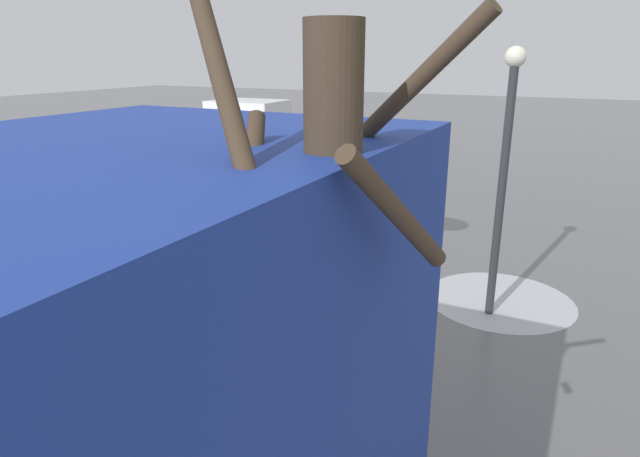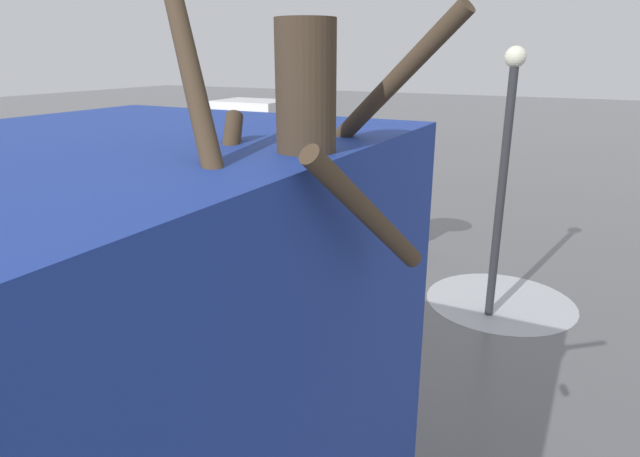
# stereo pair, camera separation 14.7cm
# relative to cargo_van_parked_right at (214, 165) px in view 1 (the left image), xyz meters

# --- Properties ---
(ground_plane) EXTENTS (90.00, 90.00, 0.00)m
(ground_plane) POSITION_rel_cargo_van_parked_right_xyz_m (-4.15, 1.53, -1.18)
(ground_plane) COLOR #5B5B5E
(slush_patch_near_cluster) EXTENTS (2.30, 2.30, 0.01)m
(slush_patch_near_cluster) POSITION_rel_cargo_van_parked_right_xyz_m (-7.13, 2.17, -1.18)
(slush_patch_near_cluster) COLOR #ADAFB5
(slush_patch_near_cluster) RESTS_ON ground
(slush_patch_under_van) EXTENTS (2.85, 2.85, 0.01)m
(slush_patch_under_van) POSITION_rel_cargo_van_parked_right_xyz_m (0.23, 5.06, -1.18)
(slush_patch_under_van) COLOR silver
(slush_patch_under_van) RESTS_ON ground
(cargo_van_parked_right) EXTENTS (2.26, 5.37, 2.60)m
(cargo_van_parked_right) POSITION_rel_cargo_van_parked_right_xyz_m (0.00, 0.00, 0.00)
(cargo_van_parked_right) COLOR white
(cargo_van_parked_right) RESTS_ON ground
(shopping_cart_vendor) EXTENTS (0.77, 0.94, 1.04)m
(shopping_cart_vendor) POSITION_rel_cargo_van_parked_right_xyz_m (-4.62, 2.23, -0.61)
(shopping_cart_vendor) COLOR #B2B2B7
(shopping_cart_vendor) RESTS_ON ground
(hand_dolly_boxes) EXTENTS (0.77, 0.85, 1.32)m
(hand_dolly_boxes) POSITION_rel_cargo_van_parked_right_xyz_m (-3.78, 2.59, -0.45)
(hand_dolly_boxes) COLOR #515156
(hand_dolly_boxes) RESTS_ON ground
(pedestrian_pink_side) EXTENTS (1.04, 1.04, 2.15)m
(pedestrian_pink_side) POSITION_rel_cargo_van_parked_right_xyz_m (-4.38, 3.67, 0.39)
(pedestrian_pink_side) COLOR black
(pedestrian_pink_side) RESTS_ON ground
(pedestrian_black_side) EXTENTS (1.04, 1.04, 2.15)m
(pedestrian_black_side) POSITION_rel_cargo_van_parked_right_xyz_m (-3.28, 2.51, 0.41)
(pedestrian_black_side) COLOR black
(pedestrian_black_side) RESTS_ON ground
(pedestrian_white_side) EXTENTS (1.04, 1.04, 2.15)m
(pedestrian_white_side) POSITION_rel_cargo_van_parked_right_xyz_m (-4.90, 0.99, 0.39)
(pedestrian_white_side) COLOR black
(pedestrian_white_side) RESTS_ON ground
(bare_tree_near) EXTENTS (1.21, 1.22, 4.03)m
(bare_tree_near) POSITION_rel_cargo_van_parked_right_xyz_m (-7.10, 8.57, 0.92)
(bare_tree_near) COLOR #423323
(bare_tree_near) RESTS_ON ground
(street_lamp) EXTENTS (0.28, 0.28, 3.86)m
(street_lamp) POSITION_rel_cargo_van_parked_right_xyz_m (-7.05, 2.70, 1.19)
(street_lamp) COLOR #2D2D33
(street_lamp) RESTS_ON ground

